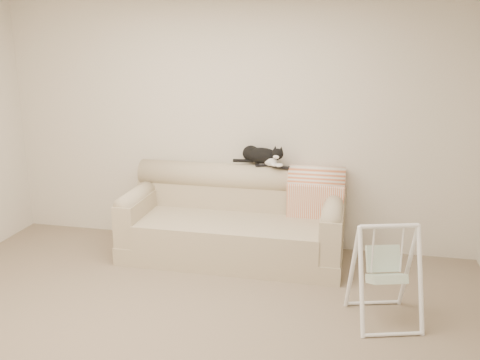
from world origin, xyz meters
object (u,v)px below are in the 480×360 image
(remote_b, at_px, (281,167))
(tuxedo_cat, at_px, (262,156))
(baby_swing, at_px, (385,273))
(remote_a, at_px, (264,165))
(sofa, at_px, (234,222))

(remote_b, xyz_separation_m, tuxedo_cat, (-0.21, 0.06, 0.09))
(remote_b, relative_size, baby_swing, 0.22)
(remote_a, distance_m, tuxedo_cat, 0.10)
(remote_a, relative_size, baby_swing, 0.23)
(remote_a, bearing_deg, baby_swing, -46.89)
(tuxedo_cat, relative_size, baby_swing, 0.68)
(remote_b, height_order, baby_swing, remote_b)
(remote_a, bearing_deg, remote_b, -13.96)
(tuxedo_cat, distance_m, baby_swing, 1.86)
(sofa, xyz_separation_m, baby_swing, (1.45, -1.02, 0.05))
(sofa, height_order, tuxedo_cat, tuxedo_cat)
(remote_b, distance_m, tuxedo_cat, 0.24)
(remote_b, bearing_deg, tuxedo_cat, 164.29)
(tuxedo_cat, bearing_deg, sofa, -131.87)
(sofa, height_order, remote_a, remote_a)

